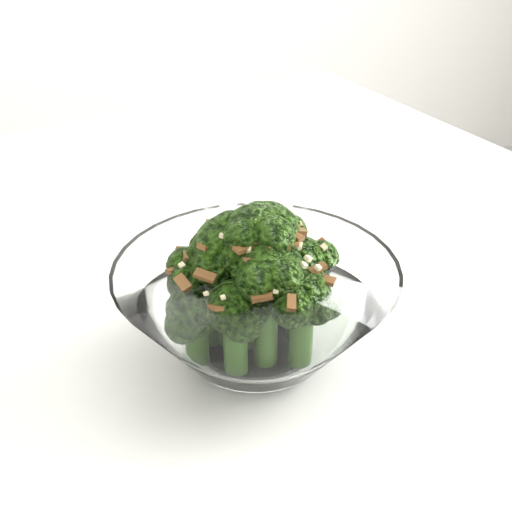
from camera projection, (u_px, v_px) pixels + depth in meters
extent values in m
cylinder|color=white|center=(303.00, 326.00, 1.26)|extent=(0.04, 0.04, 0.71)
cylinder|color=white|center=(256.00, 352.00, 0.56)|extent=(0.08, 0.08, 0.01)
cylinder|color=#2E5516|center=(246.00, 290.00, 0.58)|extent=(0.02, 0.02, 0.04)
sphere|color=#29500F|center=(246.00, 258.00, 0.56)|extent=(0.04, 0.04, 0.04)
cylinder|color=#2E5516|center=(298.00, 307.00, 0.55)|extent=(0.02, 0.02, 0.05)
sphere|color=#29500F|center=(300.00, 264.00, 0.53)|extent=(0.04, 0.04, 0.04)
cylinder|color=#2E5516|center=(256.00, 300.00, 0.54)|extent=(0.02, 0.02, 0.08)
sphere|color=#29500F|center=(256.00, 238.00, 0.51)|extent=(0.05, 0.05, 0.05)
cylinder|color=#2E5516|center=(197.00, 342.00, 0.53)|extent=(0.02, 0.02, 0.04)
sphere|color=#29500F|center=(195.00, 309.00, 0.51)|extent=(0.04, 0.04, 0.04)
cylinder|color=#2E5516|center=(208.00, 313.00, 0.55)|extent=(0.02, 0.02, 0.05)
sphere|color=#29500F|center=(206.00, 271.00, 0.53)|extent=(0.04, 0.04, 0.04)
cylinder|color=#2E5516|center=(267.00, 287.00, 0.55)|extent=(0.02, 0.02, 0.07)
sphere|color=#29500F|center=(267.00, 232.00, 0.53)|extent=(0.04, 0.04, 0.04)
cylinder|color=#2E5516|center=(236.00, 347.00, 0.52)|extent=(0.02, 0.02, 0.04)
sphere|color=#29500F|center=(235.00, 308.00, 0.50)|extent=(0.04, 0.04, 0.04)
cylinder|color=#2E5516|center=(266.00, 325.00, 0.52)|extent=(0.02, 0.02, 0.06)
sphere|color=#29500F|center=(266.00, 272.00, 0.50)|extent=(0.04, 0.04, 0.04)
cylinder|color=#2E5516|center=(297.00, 293.00, 0.58)|extent=(0.02, 0.02, 0.04)
sphere|color=#29500F|center=(298.00, 262.00, 0.56)|extent=(0.04, 0.04, 0.04)
cylinder|color=#2E5516|center=(301.00, 338.00, 0.52)|extent=(0.02, 0.02, 0.05)
sphere|color=#29500F|center=(303.00, 297.00, 0.51)|extent=(0.04, 0.04, 0.04)
cylinder|color=#2E5516|center=(228.00, 303.00, 0.54)|extent=(0.02, 0.02, 0.07)
sphere|color=#29500F|center=(227.00, 247.00, 0.52)|extent=(0.04, 0.04, 0.04)
cube|color=brown|center=(216.00, 308.00, 0.48)|extent=(0.01, 0.01, 0.01)
cube|color=brown|center=(188.00, 256.00, 0.52)|extent=(0.01, 0.01, 0.00)
cube|color=brown|center=(206.00, 246.00, 0.50)|extent=(0.01, 0.01, 0.01)
cube|color=brown|center=(262.00, 210.00, 0.53)|extent=(0.01, 0.01, 0.01)
cube|color=brown|center=(300.00, 232.00, 0.56)|extent=(0.01, 0.01, 0.00)
cube|color=brown|center=(243.00, 248.00, 0.49)|extent=(0.01, 0.01, 0.00)
cube|color=brown|center=(251.00, 221.00, 0.56)|extent=(0.01, 0.01, 0.01)
cube|color=brown|center=(183.00, 283.00, 0.50)|extent=(0.01, 0.01, 0.01)
cube|color=brown|center=(234.00, 216.00, 0.51)|extent=(0.01, 0.01, 0.01)
cube|color=brown|center=(262.00, 297.00, 0.48)|extent=(0.01, 0.01, 0.01)
cube|color=brown|center=(205.00, 276.00, 0.49)|extent=(0.02, 0.01, 0.01)
cube|color=brown|center=(287.00, 274.00, 0.48)|extent=(0.01, 0.01, 0.01)
cube|color=brown|center=(242.00, 214.00, 0.52)|extent=(0.01, 0.01, 0.01)
cube|color=brown|center=(276.00, 220.00, 0.55)|extent=(0.01, 0.01, 0.01)
cube|color=brown|center=(290.00, 236.00, 0.50)|extent=(0.01, 0.01, 0.01)
cube|color=brown|center=(257.00, 242.00, 0.49)|extent=(0.01, 0.01, 0.01)
cube|color=brown|center=(254.00, 260.00, 0.49)|extent=(0.01, 0.01, 0.01)
cube|color=brown|center=(280.00, 224.00, 0.56)|extent=(0.01, 0.01, 0.01)
cube|color=brown|center=(257.00, 218.00, 0.55)|extent=(0.01, 0.01, 0.01)
cube|color=brown|center=(243.00, 214.00, 0.54)|extent=(0.01, 0.01, 0.01)
cube|color=brown|center=(233.00, 226.00, 0.56)|extent=(0.01, 0.01, 0.00)
cube|color=brown|center=(300.00, 232.00, 0.52)|extent=(0.01, 0.01, 0.01)
cube|color=brown|center=(292.00, 230.00, 0.52)|extent=(0.01, 0.01, 0.01)
cube|color=brown|center=(174.00, 270.00, 0.52)|extent=(0.01, 0.01, 0.01)
cube|color=brown|center=(208.00, 234.00, 0.55)|extent=(0.01, 0.01, 0.01)
cube|color=brown|center=(319.00, 245.00, 0.53)|extent=(0.01, 0.01, 0.01)
cube|color=brown|center=(318.00, 269.00, 0.50)|extent=(0.01, 0.01, 0.01)
cube|color=brown|center=(279.00, 225.00, 0.55)|extent=(0.01, 0.01, 0.01)
cube|color=brown|center=(326.00, 280.00, 0.50)|extent=(0.01, 0.01, 0.00)
cube|color=brown|center=(281.00, 222.00, 0.55)|extent=(0.01, 0.01, 0.00)
cube|color=brown|center=(276.00, 212.00, 0.51)|extent=(0.01, 0.01, 0.01)
cube|color=brown|center=(274.00, 222.00, 0.51)|extent=(0.01, 0.01, 0.01)
cube|color=brown|center=(270.00, 244.00, 0.49)|extent=(0.01, 0.01, 0.01)
cube|color=brown|center=(183.00, 253.00, 0.53)|extent=(0.01, 0.01, 0.01)
cube|color=brown|center=(284.00, 222.00, 0.53)|extent=(0.01, 0.01, 0.01)
cube|color=brown|center=(222.00, 226.00, 0.52)|extent=(0.01, 0.01, 0.01)
cube|color=brown|center=(285.00, 274.00, 0.49)|extent=(0.01, 0.01, 0.01)
cube|color=brown|center=(291.00, 303.00, 0.48)|extent=(0.01, 0.01, 0.01)
cube|color=brown|center=(266.00, 216.00, 0.54)|extent=(0.01, 0.01, 0.01)
cube|color=brown|center=(249.00, 212.00, 0.52)|extent=(0.01, 0.01, 0.00)
cube|color=brown|center=(295.00, 236.00, 0.50)|extent=(0.01, 0.01, 0.00)
cube|color=brown|center=(279.00, 248.00, 0.49)|extent=(0.02, 0.01, 0.01)
cube|color=brown|center=(289.00, 242.00, 0.50)|extent=(0.01, 0.01, 0.01)
cube|color=brown|center=(241.00, 218.00, 0.54)|extent=(0.01, 0.01, 0.01)
cube|color=brown|center=(210.00, 229.00, 0.54)|extent=(0.01, 0.01, 0.01)
cube|color=brown|center=(226.00, 228.00, 0.56)|extent=(0.01, 0.01, 0.01)
cube|color=brown|center=(215.00, 224.00, 0.52)|extent=(0.01, 0.01, 0.01)
cube|color=beige|center=(216.00, 239.00, 0.50)|extent=(0.00, 0.00, 0.00)
cube|color=beige|center=(227.00, 222.00, 0.54)|extent=(0.00, 0.00, 0.00)
cube|color=beige|center=(324.00, 247.00, 0.52)|extent=(0.01, 0.01, 0.00)
cube|color=beige|center=(299.00, 245.00, 0.50)|extent=(0.01, 0.01, 0.01)
cube|color=beige|center=(206.00, 294.00, 0.48)|extent=(0.00, 0.00, 0.00)
cube|color=beige|center=(305.00, 229.00, 0.55)|extent=(0.01, 0.01, 0.00)
cube|color=beige|center=(304.00, 265.00, 0.49)|extent=(0.01, 0.01, 0.01)
cube|color=beige|center=(273.00, 220.00, 0.55)|extent=(0.00, 0.00, 0.00)
cube|color=beige|center=(222.00, 236.00, 0.50)|extent=(0.00, 0.00, 0.00)
cube|color=beige|center=(277.00, 219.00, 0.55)|extent=(0.00, 0.00, 0.00)
cube|color=beige|center=(257.00, 221.00, 0.49)|extent=(0.00, 0.00, 0.00)
cube|color=beige|center=(248.00, 212.00, 0.50)|extent=(0.01, 0.01, 0.01)
cube|color=beige|center=(223.00, 297.00, 0.48)|extent=(0.00, 0.00, 0.00)
cube|color=beige|center=(300.00, 224.00, 0.53)|extent=(0.00, 0.00, 0.00)
cube|color=beige|center=(242.00, 222.00, 0.50)|extent=(0.01, 0.01, 0.00)
cube|color=beige|center=(248.00, 249.00, 0.49)|extent=(0.01, 0.01, 0.00)
cube|color=beige|center=(182.00, 265.00, 0.51)|extent=(0.01, 0.01, 0.00)
cube|color=beige|center=(280.00, 241.00, 0.49)|extent=(0.01, 0.00, 0.00)
cube|color=beige|center=(285.00, 225.00, 0.56)|extent=(0.00, 0.00, 0.00)
cube|color=beige|center=(289.00, 226.00, 0.55)|extent=(0.01, 0.01, 0.00)
cube|color=beige|center=(225.00, 240.00, 0.50)|extent=(0.00, 0.00, 0.00)
cube|color=beige|center=(281.00, 232.00, 0.49)|extent=(0.01, 0.00, 0.00)
cube|color=beige|center=(269.00, 246.00, 0.49)|extent=(0.01, 0.01, 0.00)
cube|color=beige|center=(298.00, 240.00, 0.50)|extent=(0.00, 0.00, 0.00)
cube|color=beige|center=(318.00, 268.00, 0.49)|extent=(0.01, 0.00, 0.00)
cube|color=beige|center=(308.00, 258.00, 0.49)|extent=(0.01, 0.01, 0.01)
cube|color=beige|center=(300.00, 248.00, 0.50)|extent=(0.00, 0.00, 0.00)
cube|color=beige|center=(275.00, 291.00, 0.48)|extent=(0.00, 0.00, 0.00)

